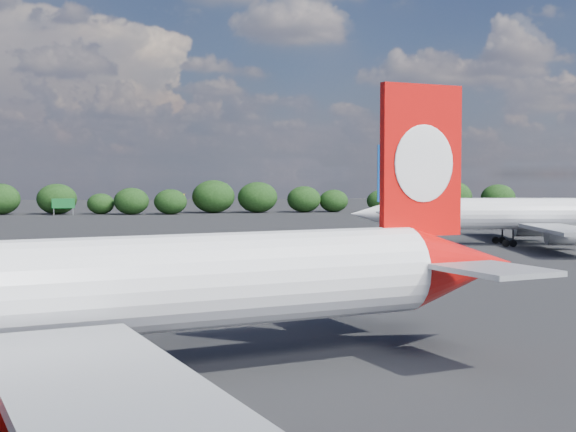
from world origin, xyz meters
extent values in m
plane|color=black|center=(0.00, 60.00, 0.00)|extent=(500.00, 500.00, 0.00)
cylinder|color=white|center=(2.78, -3.55, 5.21)|extent=(39.48, 16.22, 5.21)
cone|color=red|center=(25.79, 3.25, 5.21)|extent=(9.48, 7.36, 5.21)
cube|color=red|center=(22.78, 2.36, 11.89)|extent=(5.65, 2.12, 9.39)
ellipsoid|color=white|center=(22.87, 2.06, 11.70)|extent=(4.26, 1.44, 4.80)
ellipsoid|color=white|center=(22.70, 2.66, 11.70)|extent=(4.26, 1.44, 4.80)
cube|color=#93959A|center=(25.41, -2.84, 5.63)|extent=(6.27, 7.33, 0.31)
cube|color=#93959A|center=(22.16, 8.16, 5.63)|extent=(6.27, 7.33, 0.31)
cube|color=#93959A|center=(4.62, -17.14, 3.55)|extent=(12.41, 21.92, 0.57)
cube|color=#93959A|center=(-3.06, 8.86, 3.55)|extent=(12.41, 21.92, 0.57)
cylinder|color=red|center=(1.15, -12.73, 2.19)|extent=(5.80, 4.18, 2.82)
cube|color=#93959A|center=(1.15, -12.73, 2.92)|extent=(2.29, 0.95, 1.25)
cylinder|color=black|center=(5.67, -5.96, 1.56)|extent=(0.36, 0.36, 2.61)
cylinder|color=black|center=(5.67, -5.96, 0.57)|extent=(1.23, 0.77, 1.15)
cylinder|color=black|center=(6.77, -5.63, 0.57)|extent=(1.23, 0.77, 1.15)
cylinder|color=black|center=(3.90, 0.04, 1.56)|extent=(0.36, 0.36, 2.61)
cylinder|color=black|center=(3.90, 0.04, 0.57)|extent=(1.23, 0.77, 1.15)
cylinder|color=black|center=(5.00, 0.37, 0.57)|extent=(1.23, 0.77, 1.15)
cylinder|color=white|center=(62.36, 71.20, 4.90)|extent=(37.52, 10.50, 4.90)
cone|color=white|center=(40.10, 74.62, 4.90)|extent=(8.49, 6.03, 4.90)
cube|color=#0E459A|center=(43.00, 74.17, 11.16)|extent=(5.40, 1.30, 8.81)
ellipsoid|color=red|center=(42.96, 73.88, 10.99)|extent=(4.09, 0.82, 4.50)
ellipsoid|color=red|center=(43.05, 74.46, 10.99)|extent=(4.09, 0.82, 4.50)
cube|color=#93959A|center=(41.21, 69.00, 5.29)|extent=(5.25, 6.48, 0.29)
cube|color=#93959A|center=(42.85, 79.64, 5.29)|extent=(5.25, 6.48, 0.29)
cube|color=#93959A|center=(62.36, 58.32, 3.33)|extent=(9.27, 20.32, 0.54)
cube|color=#93959A|center=(66.23, 83.48, 3.33)|extent=(9.27, 20.32, 0.54)
cylinder|color=#93959A|center=(65.04, 62.86, 2.06)|extent=(5.24, 3.36, 2.64)
cube|color=#93959A|center=(65.04, 62.86, 2.74)|extent=(2.17, 0.62, 1.18)
cylinder|color=#93959A|center=(67.42, 78.34, 2.06)|extent=(5.24, 3.36, 2.64)
cube|color=#93959A|center=(67.42, 78.34, 2.74)|extent=(2.17, 0.62, 1.18)
cylinder|color=black|center=(59.98, 68.59, 1.47)|extent=(0.31, 0.31, 2.45)
cylinder|color=black|center=(59.98, 68.59, 0.54)|extent=(1.13, 0.60, 1.08)
cylinder|color=black|center=(58.91, 68.75, 0.54)|extent=(1.13, 0.60, 1.08)
cylinder|color=black|center=(60.87, 74.40, 1.47)|extent=(0.31, 0.31, 2.45)
cylinder|color=black|center=(60.87, 74.40, 0.54)|extent=(1.13, 0.60, 1.08)
cylinder|color=black|center=(59.80, 74.56, 0.54)|extent=(1.13, 0.60, 1.08)
cube|color=#136128|center=(-18.00, 176.00, 3.20)|extent=(6.00, 0.30, 2.60)
cylinder|color=#919499|center=(-20.50, 176.00, 1.00)|extent=(0.20, 0.20, 2.00)
cylinder|color=#919499|center=(-15.50, 176.00, 1.00)|extent=(0.20, 0.20, 2.00)
cube|color=yellow|center=(12.00, 182.00, 4.00)|extent=(5.00, 0.30, 3.00)
cylinder|color=#919499|center=(12.00, 182.00, 1.25)|extent=(0.30, 0.30, 2.50)
ellipsoid|color=black|center=(-35.46, 182.28, 4.26)|extent=(11.07, 9.37, 8.52)
ellipsoid|color=black|center=(-20.37, 181.91, 4.20)|extent=(10.92, 9.24, 8.40)
ellipsoid|color=black|center=(-8.50, 180.54, 2.87)|extent=(7.45, 6.31, 5.73)
ellipsoid|color=black|center=(-0.09, 176.86, 3.66)|extent=(9.53, 8.06, 7.33)
ellipsoid|color=black|center=(10.45, 176.17, 3.46)|extent=(8.99, 7.61, 6.92)
ellipsoid|color=black|center=(22.66, 182.48, 4.67)|extent=(12.15, 10.28, 9.34)
ellipsoid|color=black|center=(35.25, 181.97, 4.40)|extent=(11.45, 9.69, 8.81)
ellipsoid|color=black|center=(48.75, 182.05, 3.79)|extent=(9.85, 8.33, 7.57)
ellipsoid|color=black|center=(57.60, 182.27, 3.27)|extent=(8.51, 7.20, 6.54)
ellipsoid|color=black|center=(71.10, 179.95, 3.20)|extent=(8.33, 7.05, 6.41)
ellipsoid|color=black|center=(82.24, 183.28, 3.93)|extent=(10.22, 8.65, 7.86)
ellipsoid|color=black|center=(91.94, 177.51, 4.50)|extent=(11.70, 9.90, 9.00)
ellipsoid|color=black|center=(107.01, 179.40, 4.01)|extent=(10.42, 8.82, 8.01)
camera|label=1|loc=(6.53, -45.34, 11.05)|focal=50.00mm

